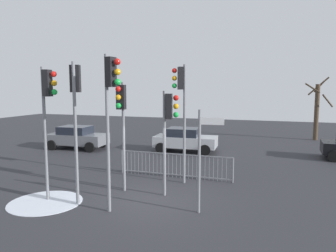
# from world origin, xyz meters

# --- Properties ---
(ground_plane) EXTENTS (60.00, 60.00, 0.00)m
(ground_plane) POSITION_xyz_m (0.00, 0.00, 0.00)
(ground_plane) COLOR #2D2D33
(traffic_light_foreground_right) EXTENTS (0.54, 0.39, 4.87)m
(traffic_light_foreground_right) POSITION_xyz_m (0.50, 2.28, 3.56)
(traffic_light_foreground_right) COLOR slate
(traffic_light_foreground_right) RESTS_ON ground
(traffic_light_foreground_left) EXTENTS (0.33, 0.57, 4.14)m
(traffic_light_foreground_left) POSITION_xyz_m (-1.28, 0.49, 3.04)
(traffic_light_foreground_left) COLOR slate
(traffic_light_foreground_left) RESTS_ON ground
(traffic_light_mid_right) EXTENTS (0.37, 0.55, 4.79)m
(traffic_light_mid_right) POSITION_xyz_m (-2.22, -1.00, 3.50)
(traffic_light_mid_right) COLOR slate
(traffic_light_mid_right) RESTS_ON ground
(traffic_light_rear_right) EXTENTS (0.57, 0.35, 4.96)m
(traffic_light_rear_right) POSITION_xyz_m (-0.68, -1.43, 3.62)
(traffic_light_rear_right) COLOR slate
(traffic_light_rear_right) RESTS_ON ground
(traffic_light_rear_left) EXTENTS (0.56, 0.36, 3.83)m
(traffic_light_rear_left) POSITION_xyz_m (0.51, 0.63, 2.81)
(traffic_light_rear_left) COLOR slate
(traffic_light_rear_left) RESTS_ON ground
(traffic_light_mid_left) EXTENTS (0.57, 0.35, 4.64)m
(traffic_light_mid_left) POSITION_xyz_m (-3.27, -1.12, 3.40)
(traffic_light_mid_left) COLOR slate
(traffic_light_mid_left) RESTS_ON ground
(direction_sign_post) EXTENTS (0.79, 0.12, 3.28)m
(direction_sign_post) POSITION_xyz_m (1.98, -0.61, 1.83)
(direction_sign_post) COLOR slate
(direction_sign_post) RESTS_ON ground
(pedestrian_guard_railing) EXTENTS (5.16, 0.08, 1.07)m
(pedestrian_guard_railing) POSITION_xyz_m (-0.00, 2.98, 0.55)
(pedestrian_guard_railing) COLOR slate
(pedestrian_guard_railing) RESTS_ON ground
(car_silver_far) EXTENTS (3.88, 2.08, 1.47)m
(car_silver_far) POSITION_xyz_m (-1.10, 8.71, 0.77)
(car_silver_far) COLOR #B2B5BA
(car_silver_far) RESTS_ON ground
(car_grey_near) EXTENTS (3.88, 2.09, 1.47)m
(car_grey_near) POSITION_xyz_m (-8.00, 7.41, 0.77)
(car_grey_near) COLOR slate
(car_grey_near) RESTS_ON ground
(bare_tree_left) EXTENTS (2.06, 1.99, 4.77)m
(bare_tree_left) POSITION_xyz_m (7.12, 16.12, 2.35)
(bare_tree_left) COLOR #473828
(bare_tree_left) RESTS_ON ground
(snow_patch_kerb) EXTENTS (2.49, 2.49, 0.01)m
(snow_patch_kerb) POSITION_xyz_m (-3.29, -1.42, 0.01)
(snow_patch_kerb) COLOR silver
(snow_patch_kerb) RESTS_ON ground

